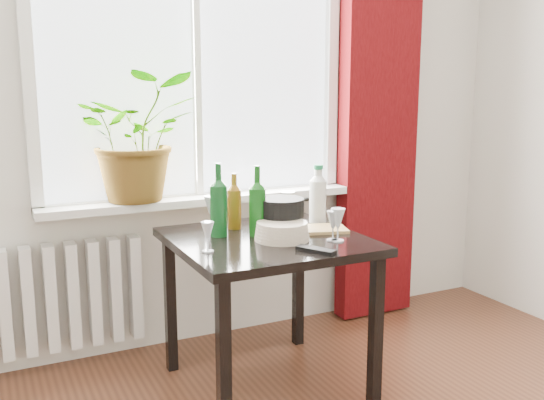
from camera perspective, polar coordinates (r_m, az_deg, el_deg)
name	(u,v)px	position (r m, az deg, el deg)	size (l,w,h in m)	color
window	(195,53)	(3.31, -7.27, 13.58)	(1.72, 0.08, 1.62)	white
windowsill	(203,199)	(3.29, -6.56, 0.07)	(1.72, 0.20, 0.04)	silver
curtain	(379,108)	(3.74, 10.02, 8.50)	(0.50, 0.12, 2.56)	#3C0507
radiator	(62,297)	(3.28, -19.17, -8.60)	(0.80, 0.10, 0.55)	silver
table	(267,256)	(2.83, -0.47, -5.31)	(0.85, 0.85, 0.74)	black
potted_plant	(138,137)	(3.17, -12.51, 5.84)	(0.59, 0.51, 0.66)	#337B20
wine_bottle_left	(219,199)	(2.80, -5.05, 0.08)	(0.08, 0.08, 0.35)	#0C3F16
wine_bottle_right	(257,200)	(2.80, -1.39, -0.05)	(0.08, 0.08, 0.33)	#0D460F
bottle_amber	(234,200)	(2.95, -3.57, -0.04)	(0.07, 0.07, 0.28)	brown
cleaning_bottle	(318,193)	(3.09, 4.34, 0.64)	(0.09, 0.09, 0.30)	silver
wineglass_front_right	(338,225)	(2.73, 6.22, -2.32)	(0.06, 0.06, 0.15)	white
wineglass_far_right	(333,226)	(2.74, 5.76, -2.41)	(0.06, 0.06, 0.14)	#B7BEC5
wineglass_back_center	(288,208)	(3.02, 1.48, -0.77)	(0.08, 0.08, 0.18)	silver
wineglass_back_left	(211,211)	(3.00, -5.77, -1.06)	(0.07, 0.07, 0.16)	silver
wineglass_front_left	(208,237)	(2.56, -6.08, -3.45)	(0.06, 0.06, 0.13)	silver
plate_stack	(282,231)	(2.75, 0.95, -2.96)	(0.25, 0.25, 0.08)	beige
fondue_pot	(281,216)	(2.86, 0.86, -1.50)	(0.25, 0.22, 0.17)	black
tv_remote	(316,250)	(2.56, 4.16, -4.73)	(0.05, 0.17, 0.02)	black
cutting_board	(317,229)	(2.93, 4.22, -2.75)	(0.28, 0.18, 0.02)	#AC894E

